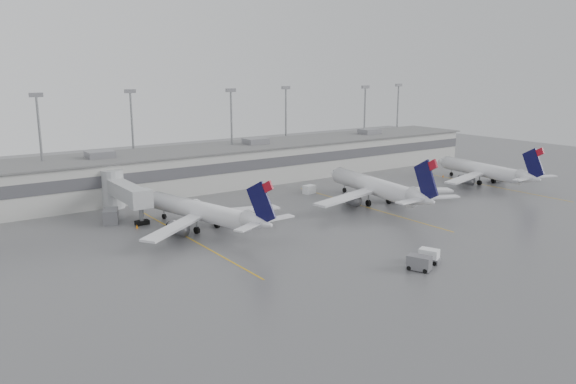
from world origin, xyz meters
TOP-DOWN VIEW (x-y plane):
  - ground at (0.00, 0.00)m, footprint 260.00×260.00m
  - terminal at (-0.01, 57.98)m, footprint 152.00×17.00m
  - light_masts at (0.00, 63.75)m, footprint 142.40×8.00m
  - jet_bridge_right at (-20.50, 45.72)m, footprint 4.00×17.20m
  - stand_markings at (-0.00, 24.00)m, footprint 105.25×40.00m
  - jet_mid_left at (-13.59, 27.25)m, footprint 26.18×29.71m
  - jet_mid_right at (20.58, 24.27)m, footprint 29.36×33.16m
  - jet_far_right at (53.51, 24.61)m, footprint 26.73×30.16m
  - baggage_tug at (3.47, -3.17)m, footprint 2.74×3.31m
  - baggage_cart at (0.27, -4.37)m, footprint 2.67×3.32m
  - gse_uld_b at (-9.76, 39.84)m, footprint 2.74×1.96m
  - gse_uld_c at (15.89, 38.99)m, footprint 2.65×2.01m
  - gse_loader at (-24.26, 39.97)m, footprint 3.47×4.26m
  - cone_b at (-21.96, 34.41)m, footprint 0.40×0.40m
  - cone_c at (21.05, 30.62)m, footprint 0.48×0.48m
  - cone_d at (52.28, 35.05)m, footprint 0.39×0.39m

SIDE VIEW (x-z plane):
  - ground at x=0.00m, z-range 0.00..0.00m
  - stand_markings at x=0.00m, z-range 0.00..0.01m
  - cone_d at x=52.28m, z-range 0.00..0.62m
  - cone_b at x=-21.96m, z-range 0.00..0.63m
  - cone_c at x=21.05m, z-range 0.00..0.76m
  - baggage_tug at x=3.47m, z-range -0.20..1.63m
  - gse_uld_c at x=15.89m, z-range 0.00..1.71m
  - gse_uld_b at x=-9.76m, z-range 0.00..1.84m
  - baggage_cart at x=0.27m, z-range 0.04..1.91m
  - gse_loader at x=-24.26m, z-range 0.00..2.30m
  - jet_mid_left at x=-13.59m, z-range -1.85..7.93m
  - jet_far_right at x=53.51m, z-range -1.85..7.94m
  - jet_mid_right at x=20.58m, z-range -2.04..8.74m
  - jet_bridge_right at x=-20.50m, z-range 0.37..7.37m
  - terminal at x=-0.01m, z-range -0.55..8.90m
  - light_masts at x=0.00m, z-range 1.73..22.33m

